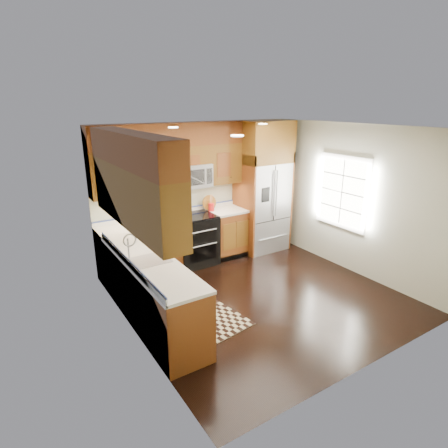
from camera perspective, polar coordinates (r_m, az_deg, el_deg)
ground at (r=6.08m, az=5.34°, el=-10.83°), size 4.00×4.00×0.00m
wall_back at (r=7.19m, az=-4.15°, el=4.94°), size 4.00×0.02×2.60m
wall_left at (r=4.66m, az=-14.07°, el=-2.96°), size 0.02×4.00×2.60m
wall_right at (r=6.94m, az=18.88°, el=3.53°), size 0.02×4.00×2.60m
window at (r=7.03m, az=17.59°, el=4.67°), size 0.04×1.10×1.30m
base_cabinets at (r=6.01m, az=-9.30°, el=-6.53°), size 2.85×3.00×0.90m
countertop at (r=5.99m, az=-8.73°, el=-1.75°), size 2.86×3.01×0.04m
upper_cabinets at (r=5.75m, az=-10.12°, el=8.76°), size 2.85×3.00×1.15m
range at (r=7.03m, az=-4.49°, el=-2.44°), size 0.76×0.67×0.95m
microwave at (r=6.82m, az=-5.26°, el=7.30°), size 0.76×0.40×0.42m
refrigerator at (r=7.58m, az=5.91°, el=5.62°), size 0.98×0.75×2.60m
sink_faucet at (r=5.06m, az=-11.80°, el=-4.86°), size 0.54×0.44×0.37m
rug at (r=5.62m, az=-4.36°, el=-13.33°), size 1.14×1.66×0.01m
knife_block at (r=6.77m, az=-8.37°, el=1.93°), size 0.13×0.17×0.32m
utensil_crock at (r=7.16m, az=-1.95°, el=2.85°), size 0.14×0.14×0.31m
cutting_board at (r=7.25m, az=-2.23°, el=2.23°), size 0.31×0.31×0.02m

